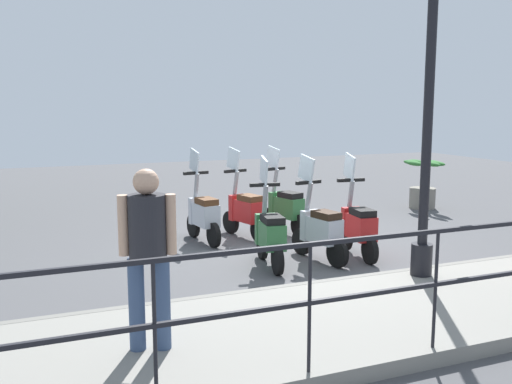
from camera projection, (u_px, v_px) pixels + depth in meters
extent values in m
plane|color=#4C4C4F|center=(290.00, 247.00, 9.13)|extent=(28.00, 28.00, 0.00)
cube|color=gray|center=(417.00, 309.00, 6.19)|extent=(2.20, 20.00, 0.15)
cube|color=slate|center=(364.00, 281.00, 7.15)|extent=(0.10, 20.00, 0.15)
cube|color=black|center=(494.00, 225.00, 5.10)|extent=(0.04, 16.00, 0.04)
cube|color=black|center=(490.00, 276.00, 5.17)|extent=(0.04, 16.00, 0.04)
cylinder|color=black|center=(435.00, 290.00, 4.95)|extent=(0.03, 0.03, 1.05)
cylinder|color=black|center=(309.00, 309.00, 4.49)|extent=(0.03, 0.03, 1.05)
cylinder|color=black|center=(155.00, 333.00, 4.03)|extent=(0.03, 0.03, 1.05)
cylinder|color=black|center=(421.00, 259.00, 7.13)|extent=(0.26, 0.26, 0.40)
cylinder|color=black|center=(429.00, 93.00, 6.81)|extent=(0.12, 0.12, 4.51)
cylinder|color=#384C70|center=(137.00, 304.00, 4.93)|extent=(0.14, 0.14, 0.82)
cylinder|color=#384C70|center=(162.00, 303.00, 4.95)|extent=(0.14, 0.14, 0.82)
cylinder|color=#232328|center=(147.00, 227.00, 4.83)|extent=(0.40, 0.40, 0.55)
sphere|color=tan|center=(146.00, 182.00, 4.78)|extent=(0.22, 0.22, 0.22)
cylinder|color=tan|center=(123.00, 225.00, 4.81)|extent=(0.09, 0.09, 0.52)
cylinder|color=tan|center=(171.00, 224.00, 4.85)|extent=(0.09, 0.09, 0.52)
cylinder|color=slate|center=(422.00, 198.00, 12.54)|extent=(0.56, 0.56, 0.45)
cylinder|color=brown|center=(423.00, 177.00, 12.47)|extent=(0.10, 0.10, 0.50)
ellipsoid|color=#2D6B2D|center=(417.00, 162.00, 12.65)|extent=(0.56, 0.16, 0.10)
ellipsoid|color=#2D6B2D|center=(431.00, 164.00, 12.19)|extent=(0.56, 0.16, 0.10)
ellipsoid|color=#2D6B2D|center=(414.00, 163.00, 12.33)|extent=(0.56, 0.16, 0.10)
ellipsoid|color=#2D6B2D|center=(433.00, 163.00, 12.52)|extent=(0.56, 0.16, 0.10)
ellipsoid|color=#2D6B2D|center=(412.00, 162.00, 12.52)|extent=(0.56, 0.16, 0.10)
ellipsoid|color=#2D6B2D|center=(436.00, 163.00, 12.33)|extent=(0.56, 0.16, 0.10)
cylinder|color=black|center=(345.00, 238.00, 8.94)|extent=(0.41, 0.12, 0.40)
cylinder|color=black|center=(370.00, 250.00, 8.15)|extent=(0.41, 0.12, 0.40)
cube|color=#B21E1E|center=(360.00, 227.00, 8.42)|extent=(0.63, 0.34, 0.36)
cube|color=#B21E1E|center=(352.00, 221.00, 8.69)|extent=(0.15, 0.31, 0.44)
cube|color=black|center=(363.00, 212.00, 8.32)|extent=(0.43, 0.30, 0.10)
cylinder|color=gray|center=(350.00, 198.00, 8.70)|extent=(0.19, 0.09, 0.55)
cube|color=black|center=(351.00, 180.00, 8.65)|extent=(0.11, 0.44, 0.05)
cube|color=silver|center=(350.00, 167.00, 8.68)|extent=(0.39, 0.07, 0.42)
cylinder|color=black|center=(302.00, 242.00, 8.67)|extent=(0.41, 0.15, 0.40)
cylinder|color=black|center=(337.00, 254.00, 7.98)|extent=(0.41, 0.15, 0.40)
cube|color=#B7BCC6|center=(323.00, 230.00, 8.21)|extent=(0.64, 0.38, 0.36)
cube|color=#B7BCC6|center=(310.00, 225.00, 8.45)|extent=(0.17, 0.32, 0.44)
cube|color=black|center=(326.00, 215.00, 8.12)|extent=(0.44, 0.33, 0.10)
cylinder|color=gray|center=(308.00, 201.00, 8.45)|extent=(0.19, 0.10, 0.55)
cube|color=black|center=(309.00, 182.00, 8.40)|extent=(0.14, 0.44, 0.05)
cube|color=silver|center=(306.00, 168.00, 8.42)|extent=(0.39, 0.10, 0.42)
cylinder|color=black|center=(262.00, 246.00, 8.43)|extent=(0.41, 0.14, 0.40)
cylinder|color=black|center=(278.00, 260.00, 7.64)|extent=(0.41, 0.14, 0.40)
cube|color=#2D6B38|center=(271.00, 235.00, 7.91)|extent=(0.63, 0.37, 0.36)
cube|color=#2D6B38|center=(266.00, 229.00, 8.19)|extent=(0.16, 0.31, 0.44)
cube|color=black|center=(273.00, 219.00, 7.81)|extent=(0.43, 0.32, 0.10)
cylinder|color=gray|center=(265.00, 204.00, 8.19)|extent=(0.19, 0.10, 0.55)
cube|color=black|center=(265.00, 185.00, 8.15)|extent=(0.12, 0.44, 0.05)
cube|color=silver|center=(264.00, 170.00, 8.18)|extent=(0.39, 0.09, 0.42)
cylinder|color=black|center=(269.00, 219.00, 10.42)|extent=(0.41, 0.19, 0.40)
cylinder|color=black|center=(300.00, 226.00, 9.77)|extent=(0.41, 0.19, 0.40)
cube|color=#2D6B38|center=(287.00, 207.00, 9.98)|extent=(0.65, 0.43, 0.36)
cube|color=#2D6B38|center=(277.00, 204.00, 10.21)|extent=(0.20, 0.32, 0.44)
cube|color=black|center=(290.00, 195.00, 9.89)|extent=(0.46, 0.36, 0.10)
cylinder|color=gray|center=(275.00, 184.00, 10.20)|extent=(0.19, 0.12, 0.55)
cube|color=black|center=(275.00, 169.00, 10.16)|extent=(0.18, 0.44, 0.05)
cube|color=silver|center=(273.00, 157.00, 10.17)|extent=(0.38, 0.13, 0.42)
cylinder|color=black|center=(231.00, 222.00, 10.10)|extent=(0.41, 0.18, 0.40)
cylinder|color=black|center=(259.00, 230.00, 9.45)|extent=(0.41, 0.18, 0.40)
cube|color=#B21E1E|center=(247.00, 211.00, 9.66)|extent=(0.65, 0.42, 0.36)
cube|color=#B21E1E|center=(237.00, 207.00, 9.89)|extent=(0.19, 0.32, 0.44)
cube|color=#4C2D19|center=(250.00, 198.00, 9.57)|extent=(0.45, 0.35, 0.10)
cylinder|color=gray|center=(235.00, 187.00, 9.88)|extent=(0.19, 0.11, 0.55)
cube|color=black|center=(235.00, 171.00, 9.84)|extent=(0.17, 0.44, 0.05)
cube|color=silver|center=(233.00, 159.00, 9.86)|extent=(0.38, 0.13, 0.42)
cylinder|color=black|center=(193.00, 226.00, 9.82)|extent=(0.41, 0.13, 0.40)
cylinder|color=black|center=(214.00, 235.00, 9.10)|extent=(0.41, 0.13, 0.40)
cube|color=#B7BCC6|center=(205.00, 214.00, 9.34)|extent=(0.63, 0.35, 0.36)
cube|color=#B7BCC6|center=(198.00, 210.00, 9.59)|extent=(0.16, 0.31, 0.44)
cube|color=#4C2D19|center=(207.00, 201.00, 9.25)|extent=(0.43, 0.31, 0.10)
cylinder|color=gray|center=(196.00, 189.00, 9.59)|extent=(0.19, 0.09, 0.55)
cube|color=black|center=(196.00, 173.00, 9.55)|extent=(0.11, 0.44, 0.05)
cube|color=silver|center=(194.00, 161.00, 9.57)|extent=(0.39, 0.08, 0.42)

